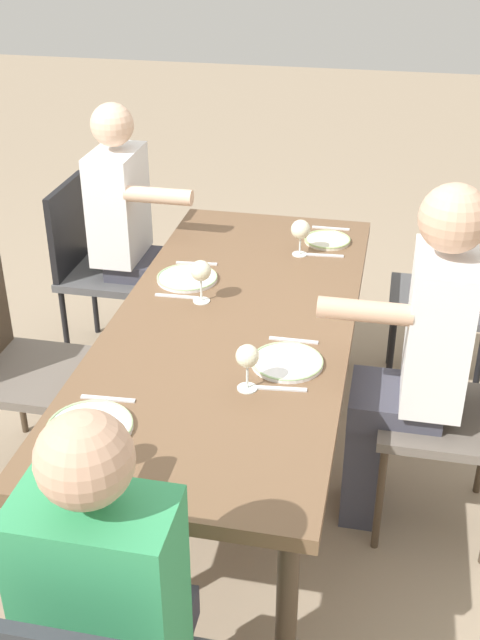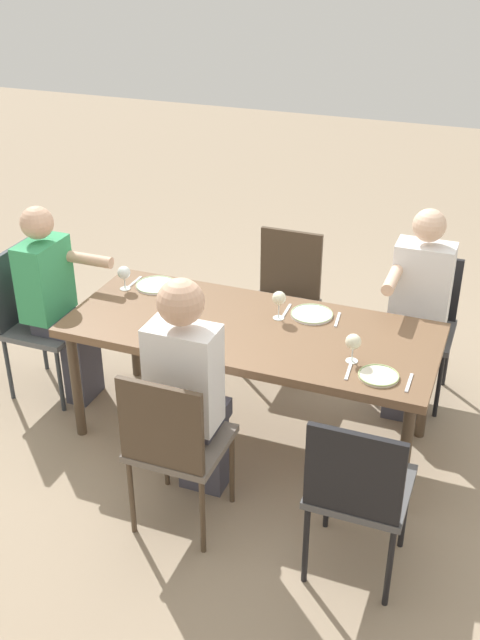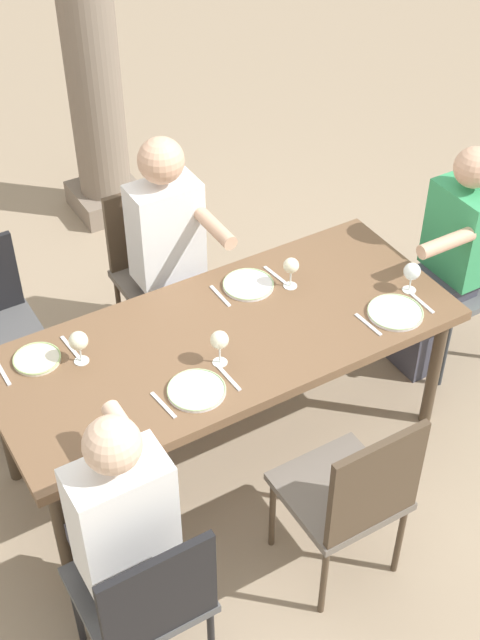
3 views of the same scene
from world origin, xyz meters
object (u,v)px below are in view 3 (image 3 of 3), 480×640
chair_mid_north (157,264)px  diner_man_white (119,527)px  diner_woman_green (173,255)px  chair_mid_south (353,493)px  diner_guest_third (447,258)px  wine_glass_2 (291,267)px  dining_table (226,345)px  wine_glass_0 (78,341)px  plate_2 (248,285)px  wine_glass_1 (219,341)px  chair_head_east (471,267)px  plate_3 (395,312)px  wine_glass_3 (412,272)px  plate_1 (197,390)px  plate_0 (37,359)px  chair_west_south (147,597)px

chair_mid_north → diner_man_white: bearing=-120.6°
diner_woman_green → chair_mid_south: bearing=-90.1°
diner_man_white → diner_guest_third: (2.08, 0.64, -0.01)m
diner_woman_green → diner_guest_third: 1.36m
diner_man_white → wine_glass_2: 1.47m
dining_table → diner_man_white: (-0.81, -0.65, 0.01)m
wine_glass_0 → plate_2: (0.86, 0.08, -0.10)m
wine_glass_1 → wine_glass_0: bearing=148.4°
chair_head_east → wine_glass_1: bearing=-174.7°
plate_3 → wine_glass_3: bearing=31.9°
plate_1 → wine_glass_3: bearing=3.8°
dining_table → chair_mid_north: bearing=84.9°
chair_mid_north → plate_0: 1.05m
chair_mid_north → plate_1: size_ratio=3.85×
chair_head_east → plate_3: chair_head_east is taller
chair_head_east → diner_man_white: 2.36m
wine_glass_2 → plate_3: (0.29, -0.40, -0.11)m
chair_west_south → wine_glass_0: (0.21, 1.01, 0.33)m
wine_glass_3 → plate_2: bearing=146.9°
diner_man_white → wine_glass_3: (1.69, 0.48, 0.16)m
wine_glass_0 → plate_3: wine_glass_0 is taller
chair_west_south → wine_glass_1: wine_glass_1 is taller
plate_3 → plate_2: bearing=132.3°
chair_west_south → diner_guest_third: diner_guest_third is taller
diner_woman_green → plate_2: bearing=-66.8°
plate_3 → wine_glass_3: 0.21m
dining_table → plate_0: 0.81m
diner_woman_green → diner_guest_third: (1.19, -0.65, -0.04)m
diner_man_white → wine_glass_0: 0.85m
chair_head_east → diner_woman_green: 1.53m
chair_mid_north → plate_3: chair_mid_north is taller
chair_west_south → plate_0: (0.05, 1.11, 0.22)m
wine_glass_2 → diner_woman_green: bearing=123.8°
diner_woman_green → wine_glass_2: bearing=-56.2°
diner_guest_third → chair_mid_north: bearing=144.2°
chair_west_south → diner_woman_green: diner_woman_green is taller
chair_west_south → wine_glass_3: size_ratio=5.97×
chair_mid_south → plate_3: (0.64, 0.59, 0.22)m
diner_man_white → plate_3: bearing=14.0°
diner_woman_green → plate_0: size_ratio=6.54×
chair_mid_south → chair_head_east: bearing=31.9°
chair_head_east → wine_glass_3: chair_head_east is taller
chair_mid_north → diner_woman_green: bearing=-89.2°
chair_west_south → wine_glass_3: 1.85m
wine_glass_0 → plate_3: (1.32, -0.43, -0.10)m
chair_west_south → wine_glass_2: bearing=38.6°
chair_mid_north → plate_2: (0.18, -0.62, 0.21)m
plate_2 → plate_1: bearing=-138.0°
chair_west_south → wine_glass_2: size_ratio=5.71×
diner_guest_third → plate_3: size_ratio=5.01×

